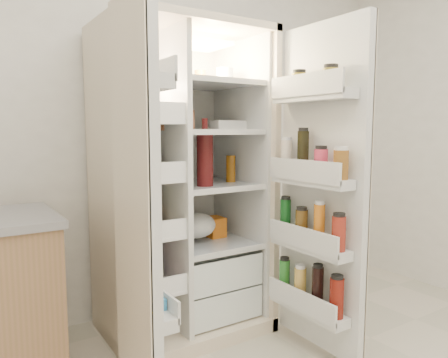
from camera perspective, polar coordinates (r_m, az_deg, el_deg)
wall_back at (r=2.86m, az=-10.01°, el=9.30°), size 4.00×0.02×2.70m
refrigerator at (r=2.60m, az=-5.83°, el=-3.78°), size 0.92×0.70×1.80m
freezer_door at (r=1.82m, az=-11.63°, el=-3.59°), size 0.15×0.40×1.72m
fridge_door at (r=2.30m, az=12.72°, el=-1.97°), size 0.17×0.58×1.72m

